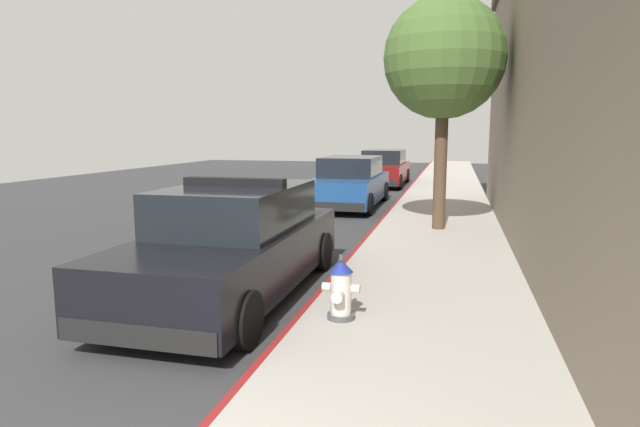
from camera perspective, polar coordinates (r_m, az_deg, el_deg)
The scene contains 8 objects.
ground_plane at distance 13.49m, azimuth -13.83°, elevation -1.81°, with size 27.72×60.00×0.20m, color #353538.
sidewalk_pavement at distance 11.89m, azimuth 12.59°, elevation -2.28°, with size 2.77×60.00×0.16m, color #ADA89E.
curb_painted_edge at distance 12.01m, azimuth 5.79°, elevation -2.01°, with size 0.08×60.00×0.16m, color maroon.
police_cruiser at distance 7.58m, azimuth -9.24°, elevation -3.28°, with size 1.94×4.84×1.68m.
parked_car_silver_ahead at distance 16.63m, azimuth 3.28°, elevation 3.30°, with size 1.94×4.84×1.56m.
parked_car_dark_far at distance 23.51m, azimuth 6.90°, elevation 4.83°, with size 1.94×4.84×1.56m.
fire_hydrant at distance 6.17m, azimuth 2.27°, elevation -8.21°, with size 0.44×0.40×0.76m.
street_tree at distance 12.16m, azimuth 13.23°, elevation 15.91°, with size 2.62×2.62×5.05m.
Camera 1 is at (1.69, -1.68, 2.31)m, focal length 29.67 mm.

